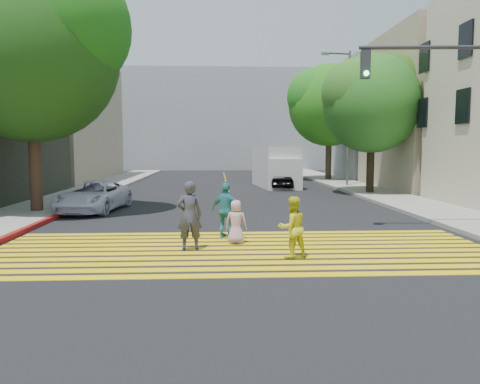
{
  "coord_description": "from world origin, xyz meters",
  "views": [
    {
      "loc": [
        -0.68,
        -10.97,
        2.75
      ],
      "look_at": [
        0.0,
        3.0,
        1.4
      ],
      "focal_mm": 35.0,
      "sensor_mm": 36.0,
      "label": 1
    }
  ],
  "objects": [
    {
      "name": "sidewalk_left",
      "position": [
        -8.5,
        22.0,
        0.07
      ],
      "size": [
        3.0,
        40.0,
        0.15
      ],
      "primitive_type": "cube",
      "color": "gray",
      "rests_on": "ground"
    },
    {
      "name": "crosswalk",
      "position": [
        0.0,
        1.28,
        0.01
      ],
      "size": [
        13.4,
        5.3,
        0.01
      ],
      "color": "yellow",
      "rests_on": "ground"
    },
    {
      "name": "building_right_tan",
      "position": [
        15.0,
        19.0,
        5.0
      ],
      "size": [
        10.0,
        10.0,
        10.0
      ],
      "primitive_type": "cube",
      "color": "tan",
      "rests_on": "ground"
    },
    {
      "name": "pedestrian_extra",
      "position": [
        -0.41,
        3.04,
        0.84
      ],
      "size": [
        1.06,
        0.79,
        1.68
      ],
      "primitive_type": "imported",
      "rotation": [
        0.0,
        0.0,
        2.7
      ],
      "color": "teal",
      "rests_on": "ground"
    },
    {
      "name": "pedestrian_child",
      "position": [
        -0.15,
        2.12,
        0.63
      ],
      "size": [
        0.68,
        0.52,
        1.26
      ],
      "primitive_type": "imported",
      "rotation": [
        0.0,
        0.0,
        2.94
      ],
      "color": "#C696B5",
      "rests_on": "ground"
    },
    {
      "name": "building_right_grey",
      "position": [
        15.0,
        30.0,
        5.0
      ],
      "size": [
        10.0,
        10.0,
        10.0
      ],
      "primitive_type": "cube",
      "color": "gray",
      "rests_on": "ground"
    },
    {
      "name": "dark_car_near",
      "position": [
        3.57,
        19.6,
        0.64
      ],
      "size": [
        1.94,
        3.92,
        1.29
      ],
      "primitive_type": "imported",
      "rotation": [
        0.0,
        0.0,
        3.03
      ],
      "color": "black",
      "rests_on": "ground"
    },
    {
      "name": "white_sedan",
      "position": [
        -5.98,
        9.2,
        0.65
      ],
      "size": [
        2.67,
        4.86,
        1.29
      ],
      "primitive_type": "imported",
      "rotation": [
        0.0,
        0.0,
        -0.12
      ],
      "color": "white",
      "rests_on": "ground"
    },
    {
      "name": "sidewalk_right",
      "position": [
        8.5,
        15.0,
        0.07
      ],
      "size": [
        3.0,
        60.0,
        0.15
      ],
      "primitive_type": "cube",
      "color": "gray",
      "rests_on": "ground"
    },
    {
      "name": "tree_left",
      "position": [
        -8.01,
        8.51,
        6.81
      ],
      "size": [
        9.33,
        9.04,
        10.1
      ],
      "rotation": [
        0.0,
        0.0,
        -0.37
      ],
      "color": "#352518",
      "rests_on": "ground"
    },
    {
      "name": "traffic_signal",
      "position": [
        6.88,
        3.82,
        4.08
      ],
      "size": [
        4.3,
        0.51,
        6.31
      ],
      "rotation": [
        0.0,
        0.0,
        -0.07
      ],
      "color": "black",
      "rests_on": "ground"
    },
    {
      "name": "tree_right_near",
      "position": [
        8.2,
        15.58,
        5.49
      ],
      "size": [
        6.2,
        5.68,
        8.12
      ],
      "rotation": [
        0.0,
        0.0,
        0.02
      ],
      "color": "black",
      "rests_on": "ground"
    },
    {
      "name": "silver_car",
      "position": [
        3.71,
        29.79,
        0.74
      ],
      "size": [
        2.72,
        5.3,
        1.47
      ],
      "primitive_type": "imported",
      "rotation": [
        0.0,
        0.0,
        3.01
      ],
      "color": "#9D9EA1",
      "rests_on": "ground"
    },
    {
      "name": "dark_car_parked",
      "position": [
        4.98,
        27.53,
        0.61
      ],
      "size": [
        1.3,
        3.7,
        1.22
      ],
      "primitive_type": "imported",
      "rotation": [
        0.0,
        0.0,
        -0.0
      ],
      "color": "black",
      "rests_on": "ground"
    },
    {
      "name": "building_left_tan",
      "position": [
        -16.0,
        28.0,
        5.0
      ],
      "size": [
        12.0,
        16.0,
        10.0
      ],
      "primitive_type": "cube",
      "color": "tan",
      "rests_on": "ground"
    },
    {
      "name": "tree_right_far",
      "position": [
        8.45,
        26.73,
        6.44
      ],
      "size": [
        7.44,
        6.83,
        9.54
      ],
      "rotation": [
        0.0,
        0.0,
        -0.04
      ],
      "color": "black",
      "rests_on": "ground"
    },
    {
      "name": "backdrop_block",
      "position": [
        0.0,
        48.0,
        6.0
      ],
      "size": [
        30.0,
        8.0,
        12.0
      ],
      "primitive_type": "cube",
      "color": "gray",
      "rests_on": "ground"
    },
    {
      "name": "curb_red",
      "position": [
        -6.9,
        6.0,
        0.08
      ],
      "size": [
        0.2,
        8.0,
        0.16
      ],
      "primitive_type": "cube",
      "color": "maroon",
      "rests_on": "ground"
    },
    {
      "name": "pedestrian_woman",
      "position": [
        1.17,
        0.36,
        0.77
      ],
      "size": [
        0.89,
        0.79,
        1.54
      ],
      "primitive_type": "imported",
      "rotation": [
        0.0,
        0.0,
        3.47
      ],
      "color": "yellow",
      "rests_on": "ground"
    },
    {
      "name": "pedestrian_man",
      "position": [
        -1.43,
        1.43,
        0.93
      ],
      "size": [
        0.74,
        0.54,
        1.86
      ],
      "primitive_type": "imported",
      "rotation": [
        0.0,
        0.0,
        3.29
      ],
      "color": "#363544",
      "rests_on": "ground"
    },
    {
      "name": "street_lamp",
      "position": [
        8.02,
        20.58,
        5.25
      ],
      "size": [
        2.07,
        0.48,
        9.15
      ],
      "rotation": [
        0.0,
        0.0,
        0.14
      ],
      "color": "slate",
      "rests_on": "ground"
    },
    {
      "name": "ground",
      "position": [
        0.0,
        0.0,
        0.0
      ],
      "size": [
        120.0,
        120.0,
        0.0
      ],
      "primitive_type": "plane",
      "color": "black"
    },
    {
      "name": "lane_line",
      "position": [
        0.0,
        22.5,
        0.01
      ],
      "size": [
        0.12,
        34.4,
        0.01
      ],
      "color": "yellow",
      "rests_on": "ground"
    },
    {
      "name": "white_van",
      "position": [
        3.37,
        20.97,
        1.32
      ],
      "size": [
        2.83,
        6.11,
        2.78
      ],
      "rotation": [
        0.0,
        0.0,
        0.11
      ],
      "color": "silver",
      "rests_on": "ground"
    }
  ]
}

